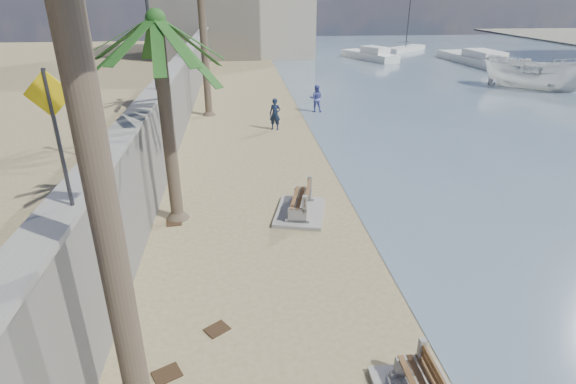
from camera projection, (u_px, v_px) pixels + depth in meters
seawall at (181, 94)px, 25.56m from camera, size 0.45×70.00×3.50m
wall_cap at (178, 62)px, 24.82m from camera, size 0.80×70.00×0.12m
bench_far at (300, 203)px, 15.52m from camera, size 2.15×2.70×0.99m
palm_mid at (156, 22)px, 12.82m from camera, size 5.00×5.00×7.30m
pedestrian_sign at (54, 121)px, 7.40m from camera, size 0.78×0.07×2.40m
streetlight at (147, 5)px, 16.31m from camera, size 0.28×0.28×5.12m
person_a at (275, 112)px, 24.87m from camera, size 0.85×0.71×2.01m
person_b at (316, 97)px, 28.65m from camera, size 1.05×0.89×1.91m
boat_cruiser at (537, 72)px, 35.17m from camera, size 4.29×4.29×3.52m
yacht_near at (476, 60)px, 48.49m from camera, size 3.97×11.71×1.50m
yacht_far at (369, 56)px, 51.23m from camera, size 5.12×8.09×1.50m
sailboat_west at (406, 49)px, 58.30m from camera, size 6.56×5.81×10.34m
debris_b at (167, 374)px, 9.10m from camera, size 0.68×0.63×0.03m
debris_c at (174, 222)px, 15.13m from camera, size 0.56×0.67×0.03m
debris_d at (217, 329)px, 10.31m from camera, size 0.65×0.63×0.03m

